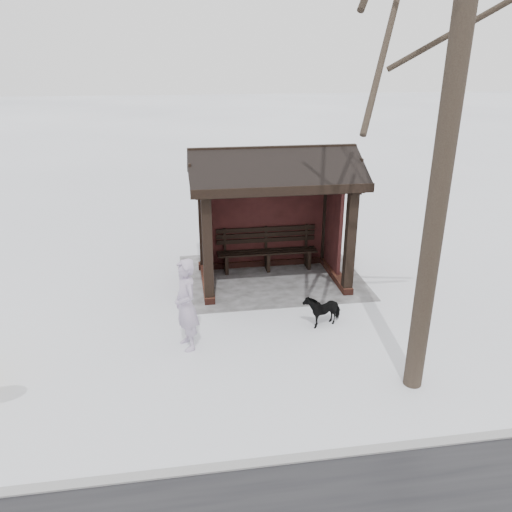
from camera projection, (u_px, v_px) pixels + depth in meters
The scene contains 6 objects.
ground at pixel (272, 280), 11.57m from camera, with size 120.00×120.00×0.00m, color white.
kerb at pixel (347, 453), 6.53m from camera, with size 120.00×0.15×0.06m, color gray.
trampled_patch at pixel (270, 276), 11.75m from camera, with size 4.20×3.20×0.02m, color #98989D.
bus_shelter at pixel (272, 187), 10.91m from camera, with size 3.60×2.40×3.09m.
pedestrian at pixel (186, 305), 8.63m from camera, with size 0.61×0.40×1.67m, color #AD9DB9.
dog at pixel (322, 309), 9.60m from camera, with size 0.34×0.74×0.62m, color black.
Camera 1 is at (1.95, 10.35, 4.85)m, focal length 35.00 mm.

